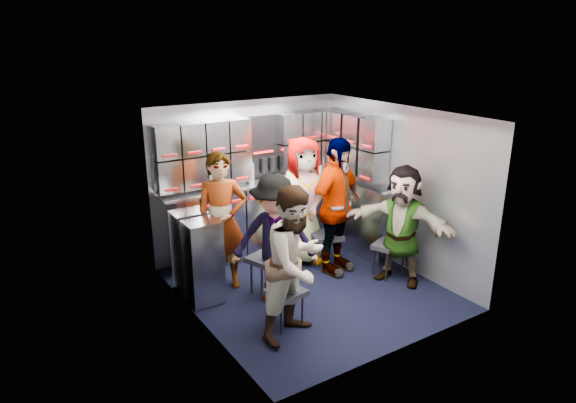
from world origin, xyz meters
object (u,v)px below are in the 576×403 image
attendant_arc_a (296,263)px  attendant_arc_e (401,225)px  jump_seat_mid_right (326,237)px  jump_seat_near_right (389,247)px  jump_seat_mid_left (267,261)px  jump_seat_center (295,229)px  attendant_standing (222,222)px  attendant_arc_c (303,201)px  attendant_arc_b (275,239)px  jump_seat_near_left (286,294)px  attendant_arc_d (336,207)px

attendant_arc_a → attendant_arc_e: size_ratio=1.07×
jump_seat_mid_right → jump_seat_near_right: bearing=-52.2°
jump_seat_near_right → jump_seat_mid_left: bearing=164.6°
jump_seat_center → attendant_standing: size_ratio=0.27×
jump_seat_near_right → attendant_arc_c: bearing=125.3°
jump_seat_center → attendant_arc_a: bearing=-123.2°
attendant_arc_b → attendant_arc_c: 1.12m
jump_seat_mid_right → jump_seat_near_left: bearing=-142.2°
jump_seat_near_left → attendant_arc_d: attendant_arc_d is taller
jump_seat_center → attendant_arc_d: (0.17, -0.66, 0.48)m
attendant_arc_c → attendant_arc_d: attendant_arc_d is taller
jump_seat_near_right → attendant_arc_b: size_ratio=0.32×
jump_seat_near_left → jump_seat_center: (1.06, 1.43, 0.03)m
jump_seat_near_left → jump_seat_near_right: 1.76m
attendant_standing → jump_seat_center: bearing=34.5°
attendant_standing → attendant_arc_c: size_ratio=0.98×
attendant_standing → attendant_arc_e: size_ratio=1.12×
jump_seat_near_left → jump_seat_mid_right: size_ratio=0.89×
jump_seat_center → jump_seat_mid_left: bearing=-140.4°
jump_seat_mid_right → attendant_arc_b: (-1.03, -0.41, 0.34)m
jump_seat_mid_left → attendant_arc_c: (0.86, 0.53, 0.43)m
attendant_arc_b → attendant_arc_d: attendant_arc_d is taller
attendant_arc_c → attendant_arc_e: bearing=-46.2°
attendant_standing → attendant_arc_b: attendant_standing is taller
jump_seat_mid_right → attendant_arc_a: bearing=-137.3°
attendant_arc_d → jump_seat_center: bearing=86.6°
attendant_standing → attendant_arc_d: (1.37, -0.41, 0.05)m
jump_seat_near_left → jump_seat_near_right: size_ratio=0.88×
jump_seat_near_left → attendant_arc_a: bearing=-90.0°
attendant_arc_d → jump_seat_near_right: bearing=-60.7°
attendant_arc_a → attendant_arc_c: 1.78m
jump_seat_near_left → jump_seat_center: bearing=53.6°
attendant_standing → jump_seat_mid_right: bearing=13.2°
jump_seat_mid_right → attendant_arc_e: 1.02m
attendant_arc_b → jump_seat_mid_right: bearing=52.5°
attendant_arc_b → attendant_arc_c: (0.86, 0.71, 0.10)m
attendant_arc_a → attendant_arc_b: attendant_arc_a is taller
attendant_arc_e → jump_seat_near_left: bearing=-111.0°
attendant_arc_d → attendant_arc_e: attendant_arc_d is taller
jump_seat_near_left → jump_seat_mid_left: size_ratio=0.84×
jump_seat_mid_left → attendant_arc_b: 0.37m
jump_seat_center → jump_seat_mid_right: bearing=-70.7°
jump_seat_near_left → jump_seat_mid_left: (0.20, 0.73, 0.05)m
jump_seat_center → jump_seat_mid_right: jump_seat_mid_right is taller
jump_seat_mid_left → attendant_arc_d: attendant_arc_d is taller
attendant_arc_e → jump_seat_mid_right: bearing=-173.9°
attendant_arc_c → jump_seat_near_left: bearing=-117.0°
jump_seat_near_right → attendant_arc_c: attendant_arc_c is taller
jump_seat_near_left → attendant_arc_a: size_ratio=0.26×
jump_seat_mid_right → attendant_arc_a: attendant_arc_a is taller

